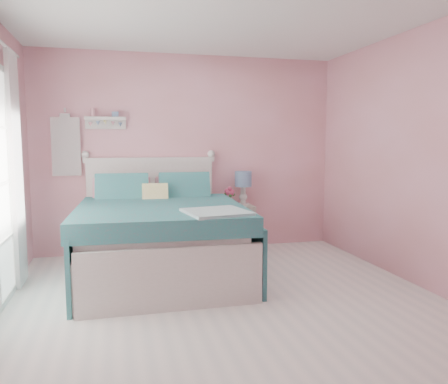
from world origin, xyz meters
name	(u,v)px	position (x,y,z in m)	size (l,w,h in m)	color
floor	(233,309)	(0.00, 0.00, 0.00)	(4.50, 4.50, 0.00)	white
room_shell	(233,127)	(0.00, 0.00, 1.58)	(4.50, 4.50, 4.50)	#D08485
bed	(159,238)	(-0.52, 1.16, 0.42)	(1.79, 2.20, 1.26)	silver
nightstand	(237,228)	(0.60, 2.02, 0.31)	(0.42, 0.42, 0.61)	beige
table_lamp	(243,181)	(0.71, 2.07, 0.93)	(0.23, 0.23, 0.45)	white
vase	(230,200)	(0.51, 2.03, 0.69)	(0.14, 0.14, 0.15)	#B7C3BF
teacup	(235,204)	(0.54, 1.89, 0.65)	(0.09, 0.09, 0.07)	pink
roses	(230,191)	(0.51, 2.03, 0.80)	(0.14, 0.11, 0.12)	#D74975
wall_shelf	(105,120)	(-1.07, 2.19, 1.73)	(0.50, 0.15, 0.25)	silver
hanging_dress	(66,147)	(-1.55, 2.18, 1.40)	(0.34, 0.03, 0.72)	white
curtain_far	(16,170)	(-1.92, 1.14, 1.18)	(0.04, 0.40, 2.32)	white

